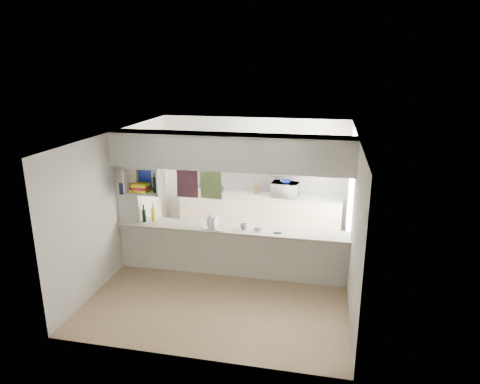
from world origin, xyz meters
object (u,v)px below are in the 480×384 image
(microwave, at_px, (285,189))
(dish_rack, at_px, (215,223))
(wine_bottles, at_px, (149,215))
(bowl, at_px, (286,182))

(microwave, bearing_deg, dish_rack, 71.78)
(dish_rack, distance_m, wine_bottles, 1.28)
(microwave, distance_m, bowl, 0.19)
(microwave, relative_size, dish_rack, 1.19)
(dish_rack, bearing_deg, wine_bottles, -171.93)
(microwave, bearing_deg, bowl, 110.76)
(bowl, xyz_separation_m, wine_bottles, (-2.32, -2.06, -0.22))
(microwave, bearing_deg, wine_bottles, 49.77)
(dish_rack, bearing_deg, bowl, 73.70)
(dish_rack, relative_size, wine_bottles, 1.36)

